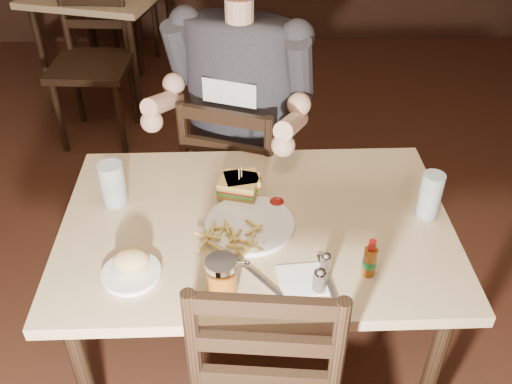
{
  "coord_description": "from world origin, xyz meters",
  "views": [
    {
      "loc": [
        0.24,
        -1.21,
        1.93
      ],
      "look_at": [
        0.28,
        0.21,
        0.85
      ],
      "focal_mm": 40.0,
      "sensor_mm": 36.0,
      "label": 1
    }
  ],
  "objects_px": {
    "main_table": "(256,240)",
    "side_plate": "(132,274)",
    "bg_chair_far": "(122,5)",
    "bg_chair_near": "(91,65)",
    "chair_far": "(243,183)",
    "glass_left": "(113,184)",
    "syrup_dispenser": "(222,276)",
    "dinner_plate": "(250,226)",
    "glass_right": "(430,196)",
    "diner": "(237,78)",
    "hot_sauce": "(370,258)",
    "bg_table": "(103,1)"
  },
  "relations": [
    {
      "from": "main_table",
      "to": "side_plate",
      "type": "height_order",
      "value": "side_plate"
    },
    {
      "from": "side_plate",
      "to": "bg_chair_far",
      "type": "bearing_deg",
      "value": 100.58
    },
    {
      "from": "side_plate",
      "to": "bg_chair_near",
      "type": "bearing_deg",
      "value": 106.11
    },
    {
      "from": "chair_far",
      "to": "glass_left",
      "type": "distance_m",
      "value": 0.76
    },
    {
      "from": "main_table",
      "to": "glass_left",
      "type": "bearing_deg",
      "value": 166.51
    },
    {
      "from": "chair_far",
      "to": "bg_chair_far",
      "type": "height_order",
      "value": "bg_chair_far"
    },
    {
      "from": "bg_chair_far",
      "to": "syrup_dispenser",
      "type": "relative_size",
      "value": 8.42
    },
    {
      "from": "dinner_plate",
      "to": "glass_right",
      "type": "height_order",
      "value": "glass_right"
    },
    {
      "from": "bg_chair_near",
      "to": "bg_chair_far",
      "type": "bearing_deg",
      "value": 93.45
    },
    {
      "from": "diner",
      "to": "hot_sauce",
      "type": "bearing_deg",
      "value": -45.41
    },
    {
      "from": "glass_right",
      "to": "side_plate",
      "type": "bearing_deg",
      "value": -164.64
    },
    {
      "from": "hot_sauce",
      "to": "main_table",
      "type": "bearing_deg",
      "value": 143.04
    },
    {
      "from": "main_table",
      "to": "hot_sauce",
      "type": "height_order",
      "value": "hot_sauce"
    },
    {
      "from": "hot_sauce",
      "to": "syrup_dispenser",
      "type": "distance_m",
      "value": 0.41
    },
    {
      "from": "bg_table",
      "to": "bg_chair_far",
      "type": "bearing_deg",
      "value": 90.0
    },
    {
      "from": "bg_table",
      "to": "bg_chair_near",
      "type": "distance_m",
      "value": 0.58
    },
    {
      "from": "chair_far",
      "to": "bg_chair_near",
      "type": "distance_m",
      "value": 1.47
    },
    {
      "from": "bg_table",
      "to": "bg_chair_far",
      "type": "xyz_separation_m",
      "value": [
        0.0,
        0.55,
        -0.21
      ]
    },
    {
      "from": "bg_table",
      "to": "bg_chair_far",
      "type": "relative_size",
      "value": 1.05
    },
    {
      "from": "chair_far",
      "to": "glass_right",
      "type": "height_order",
      "value": "glass_right"
    },
    {
      "from": "bg_table",
      "to": "syrup_dispenser",
      "type": "bearing_deg",
      "value": -72.28
    },
    {
      "from": "bg_table",
      "to": "glass_right",
      "type": "relative_size",
      "value": 6.17
    },
    {
      "from": "bg_chair_near",
      "to": "glass_left",
      "type": "distance_m",
      "value": 1.78
    },
    {
      "from": "main_table",
      "to": "syrup_dispenser",
      "type": "relative_size",
      "value": 11.13
    },
    {
      "from": "diner",
      "to": "side_plate",
      "type": "xyz_separation_m",
      "value": [
        -0.3,
        -0.8,
        -0.21
      ]
    },
    {
      "from": "glass_right",
      "to": "hot_sauce",
      "type": "height_order",
      "value": "glass_right"
    },
    {
      "from": "diner",
      "to": "dinner_plate",
      "type": "relative_size",
      "value": 3.77
    },
    {
      "from": "bg_table",
      "to": "dinner_plate",
      "type": "distance_m",
      "value": 2.54
    },
    {
      "from": "main_table",
      "to": "bg_chair_near",
      "type": "height_order",
      "value": "bg_chair_near"
    },
    {
      "from": "chair_far",
      "to": "bg_chair_near",
      "type": "relative_size",
      "value": 0.95
    },
    {
      "from": "glass_right",
      "to": "bg_chair_near",
      "type": "bearing_deg",
      "value": 129.95
    },
    {
      "from": "bg_chair_near",
      "to": "dinner_plate",
      "type": "distance_m",
      "value": 2.05
    },
    {
      "from": "glass_left",
      "to": "syrup_dispenser",
      "type": "distance_m",
      "value": 0.54
    },
    {
      "from": "glass_right",
      "to": "syrup_dispenser",
      "type": "relative_size",
      "value": 1.43
    },
    {
      "from": "side_plate",
      "to": "main_table",
      "type": "bearing_deg",
      "value": 32.55
    },
    {
      "from": "main_table",
      "to": "glass_right",
      "type": "height_order",
      "value": "glass_right"
    },
    {
      "from": "bg_chair_near",
      "to": "syrup_dispenser",
      "type": "relative_size",
      "value": 8.79
    },
    {
      "from": "glass_left",
      "to": "glass_right",
      "type": "bearing_deg",
      "value": -5.22
    },
    {
      "from": "bg_table",
      "to": "bg_chair_near",
      "type": "relative_size",
      "value": 1.01
    },
    {
      "from": "chair_far",
      "to": "dinner_plate",
      "type": "bearing_deg",
      "value": 111.8
    },
    {
      "from": "bg_chair_far",
      "to": "side_plate",
      "type": "height_order",
      "value": "bg_chair_far"
    },
    {
      "from": "bg_chair_far",
      "to": "bg_chair_near",
      "type": "height_order",
      "value": "bg_chair_near"
    },
    {
      "from": "chair_far",
      "to": "glass_left",
      "type": "relative_size",
      "value": 6.2
    },
    {
      "from": "bg_table",
      "to": "glass_left",
      "type": "relative_size",
      "value": 6.57
    },
    {
      "from": "hot_sauce",
      "to": "side_plate",
      "type": "relative_size",
      "value": 0.76
    },
    {
      "from": "bg_chair_far",
      "to": "dinner_plate",
      "type": "xyz_separation_m",
      "value": [
        0.92,
        -2.91,
        0.31
      ]
    },
    {
      "from": "main_table",
      "to": "side_plate",
      "type": "relative_size",
      "value": 7.59
    },
    {
      "from": "bg_table",
      "to": "glass_left",
      "type": "xyz_separation_m",
      "value": [
        0.48,
        -2.23,
        0.16
      ]
    },
    {
      "from": "bg_chair_far",
      "to": "hot_sauce",
      "type": "bearing_deg",
      "value": 125.53
    },
    {
      "from": "side_plate",
      "to": "glass_left",
      "type": "bearing_deg",
      "value": 106.77
    }
  ]
}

